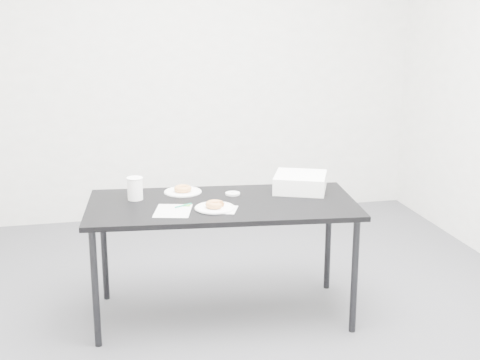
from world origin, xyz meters
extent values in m
plane|color=#4E4E53|center=(0.00, 0.00, 0.00)|extent=(4.00, 4.00, 0.00)
cube|color=white|center=(0.00, 2.00, 1.35)|extent=(4.00, 0.02, 2.70)
cube|color=black|center=(-0.09, 0.00, 0.69)|extent=(1.62, 0.88, 0.03)
cylinder|color=black|center=(-0.83, -0.23, 0.34)|extent=(0.04, 0.04, 0.68)
cylinder|color=black|center=(-0.77, 0.37, 0.34)|extent=(0.04, 0.04, 0.68)
cylinder|color=black|center=(0.60, -0.38, 0.34)|extent=(0.04, 0.04, 0.68)
cylinder|color=black|center=(0.66, 0.23, 0.34)|extent=(0.04, 0.04, 0.68)
cube|color=white|center=(-0.38, -0.11, 0.71)|extent=(0.25, 0.29, 0.00)
cube|color=green|center=(-0.30, -0.02, 0.71)|extent=(0.05, 0.05, 0.00)
cylinder|color=#0C8D6D|center=(-0.32, -0.03, 0.71)|extent=(0.11, 0.06, 0.01)
cube|color=white|center=(-0.11, -0.14, 0.71)|extent=(0.20, 0.20, 0.00)
cylinder|color=white|center=(-0.15, -0.12, 0.71)|extent=(0.23, 0.23, 0.01)
torus|color=#BE793C|center=(-0.15, -0.12, 0.73)|extent=(0.14, 0.14, 0.04)
cylinder|color=white|center=(-0.28, 0.26, 0.71)|extent=(0.23, 0.23, 0.01)
torus|color=#BE793C|center=(-0.28, 0.26, 0.73)|extent=(0.12, 0.12, 0.04)
cylinder|color=white|center=(-0.57, 0.17, 0.77)|extent=(0.09, 0.09, 0.13)
cylinder|color=white|center=(0.01, 0.14, 0.71)|extent=(0.09, 0.09, 0.01)
cube|color=white|center=(0.43, 0.14, 0.76)|extent=(0.40, 0.40, 0.10)
camera|label=1|loc=(-0.79, -3.64, 1.83)|focal=50.00mm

